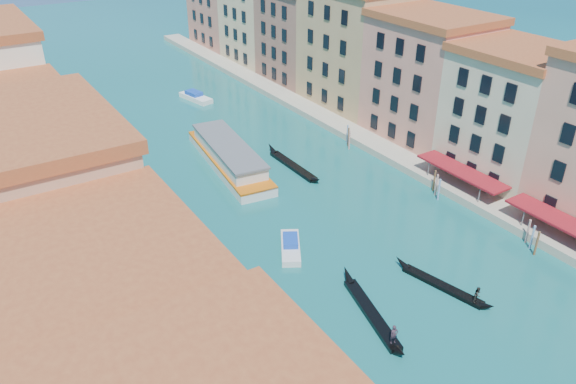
% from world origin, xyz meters
% --- Properties ---
extents(left_bank_palazzos, '(12.80, 128.40, 21.00)m').
position_xyz_m(left_bank_palazzos, '(-26.00, 64.68, 9.71)').
color(left_bank_palazzos, beige).
rests_on(left_bank_palazzos, ground).
extents(right_bank_palazzos, '(12.80, 128.40, 21.00)m').
position_xyz_m(right_bank_palazzos, '(30.00, 65.00, 9.75)').
color(right_bank_palazzos, '#A23D36').
rests_on(right_bank_palazzos, ground).
extents(quay, '(4.00, 140.00, 1.00)m').
position_xyz_m(quay, '(22.00, 65.00, 0.50)').
color(quay, '#A7A087').
rests_on(quay, ground).
extents(mooring_poles_right, '(1.44, 54.24, 3.20)m').
position_xyz_m(mooring_poles_right, '(19.10, 28.80, 1.30)').
color(mooring_poles_right, brown).
rests_on(mooring_poles_right, ground).
extents(vaporetto_far, '(7.64, 22.49, 3.28)m').
position_xyz_m(vaporetto_far, '(0.96, 61.54, 1.48)').
color(vaporetto_far, silver).
rests_on(vaporetto_far, ground).
extents(gondola_fore, '(4.06, 12.76, 2.58)m').
position_xyz_m(gondola_fore, '(-2.31, 26.80, 0.43)').
color(gondola_fore, black).
rests_on(gondola_fore, ground).
extents(gondola_right, '(3.40, 11.13, 2.24)m').
position_xyz_m(gondola_right, '(6.20, 26.04, 0.43)').
color(gondola_right, black).
rests_on(gondola_right, ground).
extents(gondola_far, '(1.28, 13.52, 1.92)m').
position_xyz_m(gondola_far, '(8.13, 56.52, 0.39)').
color(gondola_far, black).
rests_on(gondola_far, ground).
extents(motorboat_mid, '(4.83, 6.34, 1.29)m').
position_xyz_m(motorboat_mid, '(-2.88, 39.62, 0.50)').
color(motorboat_mid, silver).
rests_on(motorboat_mid, ground).
extents(motorboat_far, '(3.76, 7.68, 1.52)m').
position_xyz_m(motorboat_far, '(8.20, 89.20, 0.59)').
color(motorboat_far, white).
rests_on(motorboat_far, ground).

